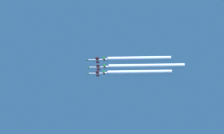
# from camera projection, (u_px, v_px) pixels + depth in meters

# --- Properties ---
(jet_far_left) EXTENTS (9.04, 13.17, 3.16)m
(jet_far_left) POSITION_uv_depth(u_px,v_px,m) (96.00, 60.00, 417.62)
(jet_far_left) COLOR silver
(jet_inner_left) EXTENTS (9.04, 13.17, 3.16)m
(jet_inner_left) POSITION_uv_depth(u_px,v_px,m) (97.00, 68.00, 426.89)
(jet_inner_left) COLOR silver
(jet_center) EXTENTS (9.04, 13.17, 3.16)m
(jet_center) POSITION_uv_depth(u_px,v_px,m) (96.00, 74.00, 436.23)
(jet_center) COLOR silver
(smoke_trail_far_left) EXTENTS (3.88, 42.98, 3.88)m
(smoke_trail_far_left) POSITION_uv_depth(u_px,v_px,m) (138.00, 60.00, 416.72)
(smoke_trail_far_left) COLOR white
(smoke_trail_inner_left) EXTENTS (3.88, 52.59, 3.88)m
(smoke_trail_inner_left) POSITION_uv_depth(u_px,v_px,m) (145.00, 67.00, 425.84)
(smoke_trail_inner_left) COLOR white
(smoke_trail_center) EXTENTS (3.88, 45.64, 3.88)m
(smoke_trail_center) POSITION_uv_depth(u_px,v_px,m) (138.00, 73.00, 435.29)
(smoke_trail_center) COLOR white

